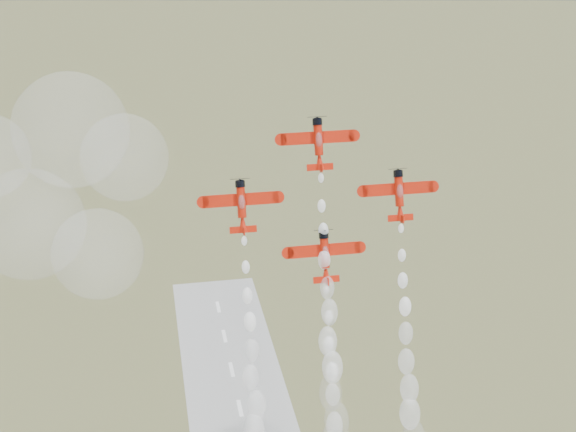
{
  "coord_description": "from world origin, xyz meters",
  "views": [
    {
      "loc": [
        -21.39,
        -120.0,
        140.69
      ],
      "look_at": [
        2.41,
        7.48,
        85.93
      ],
      "focal_mm": 50.0,
      "sensor_mm": 36.0,
      "label": 1
    }
  ],
  "objects_px": {
    "plane_lead": "(318,143)",
    "plane_slot": "(325,255)",
    "plane_right": "(399,194)",
    "plane_left": "(241,205)"
  },
  "relations": [
    {
      "from": "plane_lead",
      "to": "plane_slot",
      "type": "xyz_separation_m",
      "value": [
        0.0,
        -6.45,
        -18.8
      ]
    },
    {
      "from": "plane_lead",
      "to": "plane_left",
      "type": "xyz_separation_m",
      "value": [
        -14.19,
        -3.23,
        -9.4
      ]
    },
    {
      "from": "plane_right",
      "to": "plane_slot",
      "type": "height_order",
      "value": "plane_right"
    },
    {
      "from": "plane_lead",
      "to": "plane_slot",
      "type": "distance_m",
      "value": 19.87
    },
    {
      "from": "plane_left",
      "to": "plane_right",
      "type": "bearing_deg",
      "value": 0.0
    },
    {
      "from": "plane_left",
      "to": "plane_right",
      "type": "xyz_separation_m",
      "value": [
        28.39,
        0.0,
        0.0
      ]
    },
    {
      "from": "plane_left",
      "to": "plane_right",
      "type": "height_order",
      "value": "same"
    },
    {
      "from": "plane_slot",
      "to": "plane_lead",
      "type": "bearing_deg",
      "value": 90.0
    },
    {
      "from": "plane_lead",
      "to": "plane_slot",
      "type": "relative_size",
      "value": 1.0
    },
    {
      "from": "plane_right",
      "to": "plane_slot",
      "type": "bearing_deg",
      "value": -167.2
    }
  ]
}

